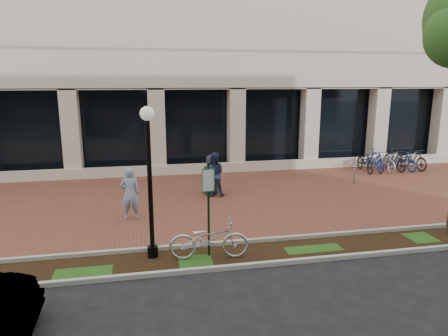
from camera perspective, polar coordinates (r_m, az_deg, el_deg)
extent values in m
plane|color=black|center=(15.86, -1.39, -4.45)|extent=(120.00, 120.00, 0.00)
cube|color=brown|center=(15.85, -1.39, -4.43)|extent=(40.00, 9.00, 0.01)
cube|color=black|center=(11.05, 3.43, -12.23)|extent=(40.00, 1.50, 0.01)
cube|color=#ABACA2|center=(11.69, 2.49, -10.48)|extent=(40.00, 0.12, 0.12)
cube|color=#ABACA2|center=(10.37, 4.51, -13.64)|extent=(40.00, 0.12, 0.12)
cube|color=black|center=(20.86, -4.09, 5.53)|extent=(40.00, 0.15, 4.20)
cube|color=beige|center=(20.10, -3.61, -0.09)|extent=(40.00, 0.25, 0.50)
cube|color=beige|center=(20.17, -3.84, 5.29)|extent=(0.80, 0.80, 4.20)
cube|color=#133416|center=(10.50, -2.23, -6.07)|extent=(0.05, 0.05, 2.56)
cube|color=#175F27|center=(10.24, -2.24, -1.78)|extent=(0.34, 0.02, 0.62)
cube|color=silver|center=(10.22, -2.23, -1.80)|extent=(0.30, 0.01, 0.56)
cylinder|color=black|center=(11.01, -10.14, -11.68)|extent=(0.28, 0.28, 0.30)
cylinder|color=black|center=(10.44, -10.49, -3.21)|extent=(0.12, 0.12, 3.66)
sphere|color=silver|center=(10.09, -10.94, 7.66)|extent=(0.36, 0.36, 0.36)
imported|color=silver|center=(10.60, -2.16, -10.11)|extent=(2.15, 0.94, 1.10)
imported|color=#829CC2|center=(13.76, -13.27, -3.56)|extent=(0.66, 0.45, 1.79)
imported|color=navy|center=(16.05, -1.46, -0.92)|extent=(0.98, 0.83, 1.80)
imported|color=#2A2A2F|center=(16.29, -1.87, -0.96)|extent=(0.91, 0.69, 1.66)
cylinder|color=#B2B2B6|center=(18.97, 18.11, -1.07)|extent=(0.11, 0.11, 0.75)
sphere|color=#B2B2B6|center=(18.88, 18.20, 0.18)|extent=(0.12, 0.12, 0.12)
imported|color=black|center=(21.68, 19.56, 0.86)|extent=(0.97, 2.05, 1.03)
imported|color=navy|center=(21.95, 20.80, 1.05)|extent=(0.72, 1.95, 1.15)
imported|color=silver|center=(22.26, 21.99, 0.96)|extent=(0.77, 2.00, 1.03)
imported|color=black|center=(22.55, 23.18, 1.14)|extent=(0.56, 1.92, 1.15)
imported|color=navy|center=(22.88, 24.30, 1.05)|extent=(0.81, 2.01, 1.03)
imported|color=black|center=(23.19, 25.42, 1.23)|extent=(0.75, 1.96, 1.15)
cylinder|color=#B2B2B6|center=(22.43, 22.56, 0.69)|extent=(0.04, 0.04, 0.80)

